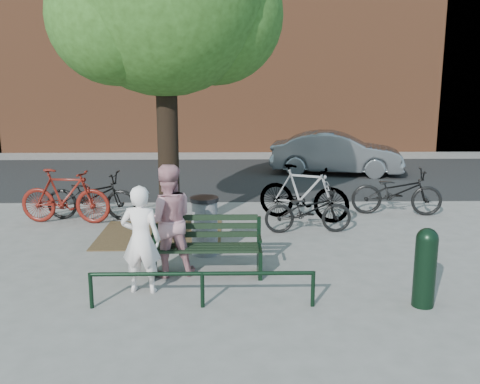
{
  "coord_description": "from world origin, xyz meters",
  "views": [
    {
      "loc": [
        0.37,
        -7.98,
        3.07
      ],
      "look_at": [
        0.55,
        1.0,
        1.13
      ],
      "focal_mm": 40.0,
      "sensor_mm": 36.0,
      "label": 1
    }
  ],
  "objects_px": {
    "person_right": "(167,220)",
    "bollard": "(425,265)",
    "park_bench": "(206,245)",
    "parked_car": "(336,153)",
    "bicycle_c": "(308,210)",
    "person_left": "(141,239)",
    "litter_bin": "(205,226)"
  },
  "relations": [
    {
      "from": "bicycle_c",
      "to": "parked_car",
      "type": "distance_m",
      "value": 6.79
    },
    {
      "from": "person_left",
      "to": "person_right",
      "type": "height_order",
      "value": "person_right"
    },
    {
      "from": "person_right",
      "to": "person_left",
      "type": "bearing_deg",
      "value": 53.57
    },
    {
      "from": "litter_bin",
      "to": "bicycle_c",
      "type": "xyz_separation_m",
      "value": [
        2.01,
        1.3,
        -0.06
      ]
    },
    {
      "from": "litter_bin",
      "to": "bicycle_c",
      "type": "height_order",
      "value": "litter_bin"
    },
    {
      "from": "person_right",
      "to": "bollard",
      "type": "height_order",
      "value": "person_right"
    },
    {
      "from": "park_bench",
      "to": "parked_car",
      "type": "bearing_deg",
      "value": 66.72
    },
    {
      "from": "person_right",
      "to": "parked_car",
      "type": "relative_size",
      "value": 0.43
    },
    {
      "from": "bicycle_c",
      "to": "parked_car",
      "type": "bearing_deg",
      "value": -18.0
    },
    {
      "from": "person_left",
      "to": "bollard",
      "type": "distance_m",
      "value": 3.96
    },
    {
      "from": "park_bench",
      "to": "litter_bin",
      "type": "bearing_deg",
      "value": 94.09
    },
    {
      "from": "bicycle_c",
      "to": "person_right",
      "type": "bearing_deg",
      "value": 129.63
    },
    {
      "from": "person_right",
      "to": "parked_car",
      "type": "distance_m",
      "value": 9.84
    },
    {
      "from": "parked_car",
      "to": "park_bench",
      "type": "bearing_deg",
      "value": 167.71
    },
    {
      "from": "bicycle_c",
      "to": "park_bench",
      "type": "bearing_deg",
      "value": 137.03
    },
    {
      "from": "bollard",
      "to": "bicycle_c",
      "type": "bearing_deg",
      "value": 106.76
    },
    {
      "from": "park_bench",
      "to": "bicycle_c",
      "type": "bearing_deg",
      "value": 49.29
    },
    {
      "from": "person_left",
      "to": "bollard",
      "type": "xyz_separation_m",
      "value": [
        3.91,
        -0.58,
        -0.2
      ]
    },
    {
      "from": "bollard",
      "to": "bicycle_c",
      "type": "height_order",
      "value": "bollard"
    },
    {
      "from": "bollard",
      "to": "person_left",
      "type": "bearing_deg",
      "value": 171.53
    },
    {
      "from": "litter_bin",
      "to": "bicycle_c",
      "type": "relative_size",
      "value": 0.59
    },
    {
      "from": "bollard",
      "to": "bicycle_c",
      "type": "xyz_separation_m",
      "value": [
        -1.07,
        3.55,
        -0.13
      ]
    },
    {
      "from": "person_right",
      "to": "bollard",
      "type": "xyz_separation_m",
      "value": [
        3.6,
        -1.27,
        -0.29
      ]
    },
    {
      "from": "litter_bin",
      "to": "person_left",
      "type": "bearing_deg",
      "value": -116.56
    },
    {
      "from": "bollard",
      "to": "parked_car",
      "type": "xyz_separation_m",
      "value": [
        0.77,
        10.08,
        0.09
      ]
    },
    {
      "from": "park_bench",
      "to": "bollard",
      "type": "bearing_deg",
      "value": -23.26
    },
    {
      "from": "litter_bin",
      "to": "parked_car",
      "type": "height_order",
      "value": "parked_car"
    },
    {
      "from": "bollard",
      "to": "litter_bin",
      "type": "relative_size",
      "value": 1.07
    },
    {
      "from": "park_bench",
      "to": "parked_car",
      "type": "xyz_separation_m",
      "value": [
        3.78,
        8.79,
        0.2
      ]
    },
    {
      "from": "person_right",
      "to": "bicycle_c",
      "type": "distance_m",
      "value": 3.43
    },
    {
      "from": "bollard",
      "to": "litter_bin",
      "type": "xyz_separation_m",
      "value": [
        -3.08,
        2.25,
        -0.07
      ]
    },
    {
      "from": "park_bench",
      "to": "person_left",
      "type": "bearing_deg",
      "value": -141.71
    }
  ]
}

